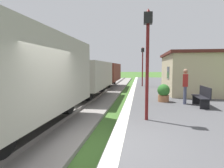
{
  "coord_description": "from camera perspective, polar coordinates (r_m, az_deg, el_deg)",
  "views": [
    {
      "loc": [
        0.95,
        -4.33,
        2.04
      ],
      "look_at": [
        -0.66,
        6.67,
        1.06
      ],
      "focal_mm": 30.61,
      "sensor_mm": 36.0,
      "label": 1
    }
  ],
  "objects": [
    {
      "name": "track_ballast",
      "position": [
        5.82,
        -28.61,
        -15.47
      ],
      "size": [
        3.8,
        60.0,
        0.12
      ],
      "primitive_type": "cube",
      "color": "gray",
      "rests_on": "ground"
    },
    {
      "name": "lamp_post_near",
      "position": [
        6.53,
        10.6,
        11.66
      ],
      "size": [
        0.28,
        0.28,
        3.7
      ],
      "color": "#591414",
      "rests_on": "platform_slab"
    },
    {
      "name": "person_waiting",
      "position": [
        9.92,
        21.04,
        -0.25
      ],
      "size": [
        0.32,
        0.42,
        1.71
      ],
      "rotation": [
        0.0,
        0.0,
        2.91
      ],
      "color": "#474C66",
      "rests_on": "platform_slab"
    },
    {
      "name": "lamp_post_far",
      "position": [
        18.22,
        9.13,
        7.36
      ],
      "size": [
        0.28,
        0.28,
        3.7
      ],
      "color": "#591414",
      "rests_on": "platform_slab"
    },
    {
      "name": "rail_near",
      "position": [
        5.39,
        -22.31,
        -15.4
      ],
      "size": [
        0.07,
        60.0,
        0.14
      ],
      "primitive_type": "cube",
      "color": "slate",
      "rests_on": "track_ballast"
    },
    {
      "name": "tree_trackside_far",
      "position": [
        18.71,
        -24.91,
        9.05
      ],
      "size": [
        3.79,
        3.79,
        5.4
      ],
      "color": "#4C3823",
      "rests_on": "ground"
    },
    {
      "name": "potted_planter",
      "position": [
        10.29,
        15.14,
        -2.49
      ],
      "size": [
        0.64,
        0.64,
        0.92
      ],
      "color": "#9E6642",
      "rests_on": "platform_slab"
    },
    {
      "name": "ground_plane",
      "position": [
        4.88,
        -3.89,
        -19.67
      ],
      "size": [
        160.0,
        160.0,
        0.0
      ],
      "primitive_type": "plane",
      "color": "#3D6628"
    },
    {
      "name": "freight_train",
      "position": [
        11.59,
        -8.5,
        2.34
      ],
      "size": [
        2.5,
        19.4,
        2.72
      ],
      "color": "gray",
      "rests_on": "rail_near"
    },
    {
      "name": "platform_edge_stripe",
      "position": [
        4.72,
        1.07,
        -17.2
      ],
      "size": [
        0.36,
        60.0,
        0.01
      ],
      "primitive_type": "cube",
      "color": "silver",
      "rests_on": "platform_slab"
    },
    {
      "name": "bench_near_hut",
      "position": [
        9.63,
        25.34,
        -3.32
      ],
      "size": [
        0.42,
        1.5,
        0.91
      ],
      "color": "black",
      "rests_on": "platform_slab"
    },
    {
      "name": "station_hut",
      "position": [
        14.47,
        22.13,
        3.13
      ],
      "size": [
        3.5,
        5.8,
        2.78
      ],
      "color": "tan",
      "rests_on": "platform_slab"
    }
  ]
}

